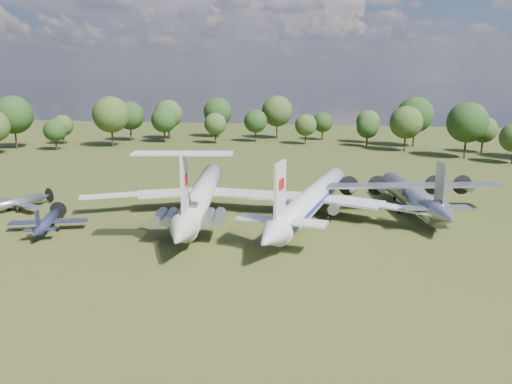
% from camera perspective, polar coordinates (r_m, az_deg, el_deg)
% --- Properties ---
extents(ground, '(300.00, 300.00, 0.00)m').
position_cam_1_polar(ground, '(77.51, -6.82, -2.75)').
color(ground, '#1F3712').
rests_on(ground, ground).
extents(il62_airliner, '(45.23, 54.62, 4.83)m').
position_cam_1_polar(il62_airliner, '(77.98, -6.22, -0.80)').
color(il62_airliner, beige).
rests_on(il62_airliner, ground).
extents(tu104_jet, '(43.98, 53.81, 4.83)m').
position_cam_1_polar(tu104_jet, '(75.47, 6.43, -1.28)').
color(tu104_jet, silver).
rests_on(tu104_jet, ground).
extents(an12_transport, '(35.17, 37.79, 4.26)m').
position_cam_1_polar(an12_transport, '(82.52, 17.29, -0.75)').
color(an12_transport, '#9DA0A4').
rests_on(an12_transport, ground).
extents(small_prop_west, '(14.49, 16.89, 2.10)m').
position_cam_1_polar(small_prop_west, '(75.18, -22.68, -3.38)').
color(small_prop_west, black).
rests_on(small_prop_west, ground).
extents(small_prop_northwest, '(15.38, 17.27, 2.09)m').
position_cam_1_polar(small_prop_northwest, '(88.40, -25.90, -1.32)').
color(small_prop_northwest, '#97999E').
rests_on(small_prop_northwest, ground).
extents(person_on_il62, '(0.69, 0.46, 1.86)m').
position_cam_1_polar(person_on_il62, '(64.19, -7.71, -0.83)').
color(person_on_il62, '#9C7B4F').
rests_on(person_on_il62, il62_airliner).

